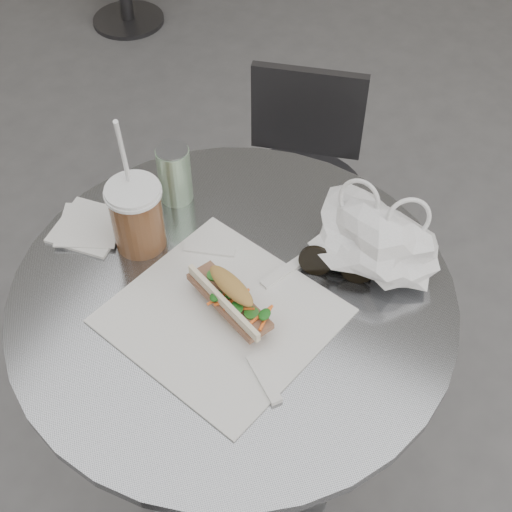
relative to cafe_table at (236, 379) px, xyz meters
The scene contains 9 objects.
cafe_table is the anchor object (origin of this frame).
chair_far 0.62m from the cafe_table, 105.51° to the left, with size 0.38×0.40×0.69m.
sandwich_paper 0.28m from the cafe_table, 79.19° to the right, with size 0.33×0.31×0.00m, color white.
banh_mi 0.31m from the cafe_table, 63.88° to the right, with size 0.22×0.15×0.07m.
iced_coffee 0.40m from the cafe_table, behind, with size 0.10×0.10×0.29m.
sunglasses 0.35m from the cafe_table, 42.62° to the left, with size 0.13×0.06×0.06m.
plastic_bag 0.41m from the cafe_table, 45.70° to the left, with size 0.22×0.17×0.11m, color white, non-canonical shape.
napkin_stack 0.41m from the cafe_table, behind, with size 0.15×0.15×0.01m.
drink_can 0.42m from the cafe_table, 144.63° to the left, with size 0.06×0.06×0.12m.
Camera 1 is at (0.40, -0.43, 1.69)m, focal length 50.00 mm.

